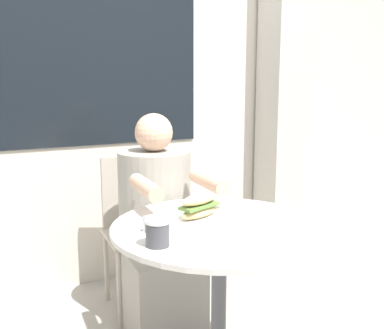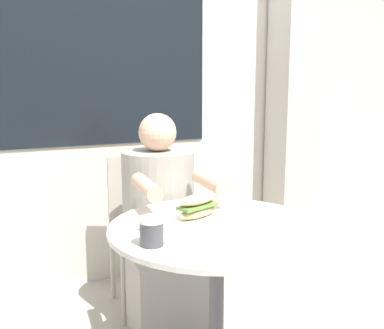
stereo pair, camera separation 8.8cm
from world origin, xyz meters
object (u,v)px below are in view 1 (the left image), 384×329
at_px(diner_chair, 135,217).
at_px(sandwich_on_plate, 199,209).
at_px(seated_diner, 158,241).
at_px(cafe_table, 219,272).
at_px(drink_cup, 158,233).

distance_m(diner_chair, sandwich_on_plate, 0.91).
bearing_deg(seated_diner, cafe_table, 94.45).
bearing_deg(cafe_table, sandwich_on_plate, 107.82).
xyz_separation_m(cafe_table, diner_chair, (0.01, 0.96, -0.04)).
distance_m(seated_diner, drink_cup, 0.83).
relative_size(sandwich_on_plate, drink_cup, 2.28).
xyz_separation_m(cafe_table, sandwich_on_plate, (-0.03, 0.10, 0.24)).
relative_size(cafe_table, drink_cup, 9.15).
height_order(diner_chair, sandwich_on_plate, diner_chair).
bearing_deg(drink_cup, cafe_table, 17.45).
height_order(cafe_table, seated_diner, seated_diner).
height_order(sandwich_on_plate, drink_cup, sandwich_on_plate).
bearing_deg(diner_chair, cafe_table, 93.92).
xyz_separation_m(diner_chair, sandwich_on_plate, (-0.05, -0.86, 0.27)).
xyz_separation_m(seated_diner, sandwich_on_plate, (-0.04, -0.51, 0.31)).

